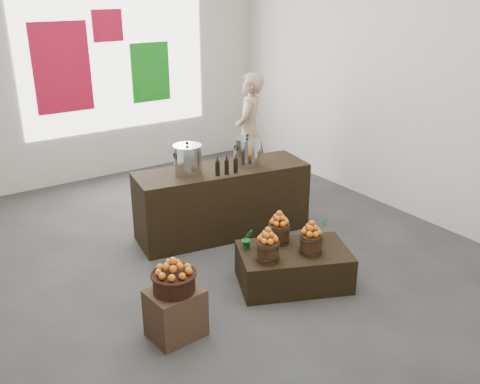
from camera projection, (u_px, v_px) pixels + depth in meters
ground at (213, 253)px, 6.68m from camera, size 7.00×7.00×0.00m
back_wall at (98, 58)px, 8.63m from camera, size 6.00×0.04×4.00m
back_opening at (116, 57)px, 8.78m from camera, size 3.20×0.02×2.40m
deco_red_left at (62, 68)px, 8.33m from camera, size 0.90×0.04×1.40m
deco_green_right at (150, 72)px, 9.19m from camera, size 0.70×0.04×1.00m
deco_red_upper at (107, 26)px, 8.53m from camera, size 0.50×0.04×0.50m
crate at (176, 313)px, 5.05m from camera, size 0.52×0.44×0.49m
wicker_basket at (174, 282)px, 4.92m from camera, size 0.39×0.39×0.18m
apples_in_basket at (173, 266)px, 4.86m from camera, size 0.31×0.31×0.16m
display_table at (293, 267)px, 5.94m from camera, size 1.39×1.16×0.41m
apple_bucket_front_left at (268, 251)px, 5.61m from camera, size 0.24×0.24×0.22m
apples_in_bucket_front_left at (268, 235)px, 5.54m from camera, size 0.18×0.18×0.16m
apple_bucket_front_right at (311, 244)px, 5.76m from camera, size 0.24×0.24×0.22m
apples_in_bucket_front_right at (312, 228)px, 5.69m from camera, size 0.18×0.18×0.16m
apple_bucket_rear at (279, 233)px, 6.00m from camera, size 0.24×0.24×0.22m
apples_in_bucket_rear at (279, 218)px, 5.93m from camera, size 0.18×0.18×0.16m
herb_garnish_right at (315, 229)px, 6.05m from camera, size 0.27×0.24×0.27m
herb_garnish_left at (248, 239)px, 5.86m from camera, size 0.15×0.13×0.24m
counter at (222, 201)px, 7.05m from camera, size 2.33×1.07×0.92m
stock_pot_left at (188, 160)px, 6.63m from camera, size 0.35×0.35×0.35m
stock_pot_center at (247, 152)px, 6.95m from camera, size 0.35×0.35×0.35m
oil_cruets at (229, 164)px, 6.64m from camera, size 0.25×0.10×0.26m
shopper at (249, 131)px, 8.51m from camera, size 0.80×0.78×1.86m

